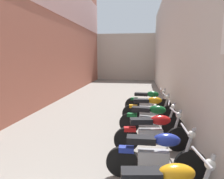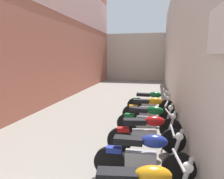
{
  "view_description": "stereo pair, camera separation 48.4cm",
  "coord_description": "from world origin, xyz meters",
  "px_view_note": "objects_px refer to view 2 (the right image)",
  "views": [
    {
      "loc": [
        1.49,
        0.03,
        2.27
      ],
      "look_at": [
        0.53,
        6.88,
        1.15
      ],
      "focal_mm": 32.92,
      "sensor_mm": 36.0,
      "label": 1
    },
    {
      "loc": [
        1.97,
        0.12,
        2.27
      ],
      "look_at": [
        0.53,
        6.88,
        1.15
      ],
      "focal_mm": 32.92,
      "sensor_mm": 36.0,
      "label": 2
    }
  ],
  "objects_px": {
    "motorcycle_fourth": "(147,132)",
    "motorcycle_sixth": "(150,109)",
    "motorcycle_third": "(144,155)",
    "motorcycle_fifth": "(148,119)",
    "motorcycle_seventh": "(151,101)"
  },
  "relations": [
    {
      "from": "motorcycle_fifth",
      "to": "motorcycle_seventh",
      "type": "bearing_deg",
      "value": 90.0
    },
    {
      "from": "motorcycle_third",
      "to": "motorcycle_fourth",
      "type": "bearing_deg",
      "value": 90.01
    },
    {
      "from": "motorcycle_fifth",
      "to": "motorcycle_sixth",
      "type": "height_order",
      "value": "same"
    },
    {
      "from": "motorcycle_fourth",
      "to": "motorcycle_sixth",
      "type": "height_order",
      "value": "same"
    },
    {
      "from": "motorcycle_fourth",
      "to": "motorcycle_sixth",
      "type": "xyz_separation_m",
      "value": [
        0.0,
        2.22,
        0.0
      ]
    },
    {
      "from": "motorcycle_fifth",
      "to": "motorcycle_third",
      "type": "bearing_deg",
      "value": -90.0
    },
    {
      "from": "motorcycle_fourth",
      "to": "motorcycle_third",
      "type": "bearing_deg",
      "value": -89.99
    },
    {
      "from": "motorcycle_fourth",
      "to": "motorcycle_sixth",
      "type": "bearing_deg",
      "value": 90.0
    },
    {
      "from": "motorcycle_seventh",
      "to": "motorcycle_sixth",
      "type": "bearing_deg",
      "value": -90.0
    },
    {
      "from": "motorcycle_third",
      "to": "motorcycle_sixth",
      "type": "bearing_deg",
      "value": 90.0
    },
    {
      "from": "motorcycle_seventh",
      "to": "motorcycle_fifth",
      "type": "bearing_deg",
      "value": -90.0
    },
    {
      "from": "motorcycle_third",
      "to": "motorcycle_fourth",
      "type": "height_order",
      "value": "same"
    },
    {
      "from": "motorcycle_third",
      "to": "motorcycle_fifth",
      "type": "height_order",
      "value": "same"
    },
    {
      "from": "motorcycle_fourth",
      "to": "motorcycle_sixth",
      "type": "relative_size",
      "value": 0.99
    },
    {
      "from": "motorcycle_third",
      "to": "motorcycle_fourth",
      "type": "xyz_separation_m",
      "value": [
        -0.0,
        1.15,
        0.0
      ]
    }
  ]
}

